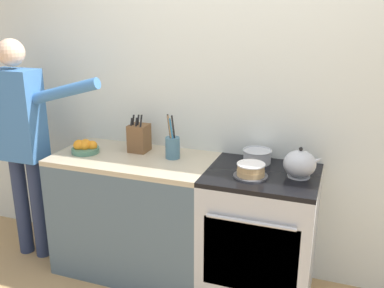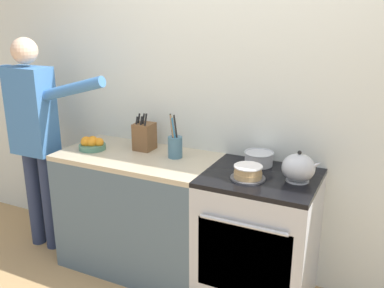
% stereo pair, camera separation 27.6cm
% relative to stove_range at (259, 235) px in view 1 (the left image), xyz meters
% --- Properties ---
extents(wall_back, '(8.00, 0.04, 2.60)m').
position_rel_stove_range_xyz_m(wall_back, '(-0.28, 0.32, 0.86)').
color(wall_back, silver).
rests_on(wall_back, ground_plane).
extents(counter_cabinet, '(1.12, 0.60, 0.89)m').
position_rel_stove_range_xyz_m(counter_cabinet, '(-0.91, 0.00, -0.00)').
color(counter_cabinet, '#4C6070').
rests_on(counter_cabinet, ground_plane).
extents(stove_range, '(0.70, 0.63, 0.89)m').
position_rel_stove_range_xyz_m(stove_range, '(0.00, 0.00, 0.00)').
color(stove_range, '#B7BABF').
rests_on(stove_range, ground_plane).
extents(layer_cake, '(0.21, 0.21, 0.09)m').
position_rel_stove_range_xyz_m(layer_cake, '(-0.06, -0.08, 0.48)').
color(layer_cake, '#4C4C51').
rests_on(layer_cake, stove_range).
extents(tea_kettle, '(0.24, 0.20, 0.19)m').
position_rel_stove_range_xyz_m(tea_kettle, '(0.22, 0.02, 0.53)').
color(tea_kettle, '#B7BABF').
rests_on(tea_kettle, stove_range).
extents(mixing_bowl, '(0.20, 0.20, 0.09)m').
position_rel_stove_range_xyz_m(mixing_bowl, '(-0.07, 0.18, 0.49)').
color(mixing_bowl, '#B7BABF').
rests_on(mixing_bowl, stove_range).
extents(knife_block, '(0.13, 0.14, 0.28)m').
position_rel_stove_range_xyz_m(knife_block, '(-0.92, 0.13, 0.54)').
color(knife_block, brown).
rests_on(knife_block, counter_cabinet).
extents(utensil_crock, '(0.10, 0.10, 0.31)m').
position_rel_stove_range_xyz_m(utensil_crock, '(-0.64, 0.07, 0.53)').
color(utensil_crock, '#477084').
rests_on(utensil_crock, counter_cabinet).
extents(fruit_bowl, '(0.20, 0.20, 0.10)m').
position_rel_stove_range_xyz_m(fruit_bowl, '(-1.27, -0.04, 0.48)').
color(fruit_bowl, '#4C7F66').
rests_on(fruit_bowl, counter_cabinet).
extents(person_baker, '(0.94, 0.20, 1.68)m').
position_rel_stove_range_xyz_m(person_baker, '(-1.77, -0.10, 0.56)').
color(person_baker, '#283351').
rests_on(person_baker, ground_plane).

